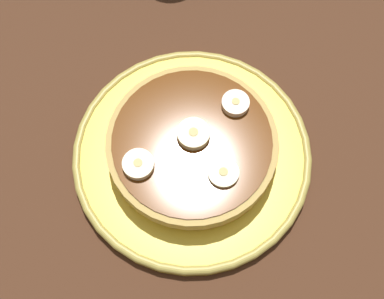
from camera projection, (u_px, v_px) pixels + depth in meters
The scene contains 7 objects.
ground_plane at pixel (192, 162), 54.23cm from camera, with size 140.00×140.00×3.00cm, color #422616.
plate at pixel (192, 155), 52.09cm from camera, with size 24.70×24.70×1.51cm.
pancake_stack at pixel (191, 145), 50.23cm from camera, with size 17.77×17.59×3.33cm.
banana_slice_0 at pixel (191, 133), 48.50cm from camera, with size 3.21×3.21×1.05cm.
banana_slice_1 at pixel (235, 104), 49.74cm from camera, with size 2.76×2.76×1.00cm.
banana_slice_2 at pixel (223, 173), 47.19cm from camera, with size 2.98×2.98×0.68cm.
banana_slice_3 at pixel (138, 164), 47.33cm from camera, with size 3.01×3.01×0.99cm.
Camera 1 is at (-18.42, -4.90, 49.29)cm, focal length 47.06 mm.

